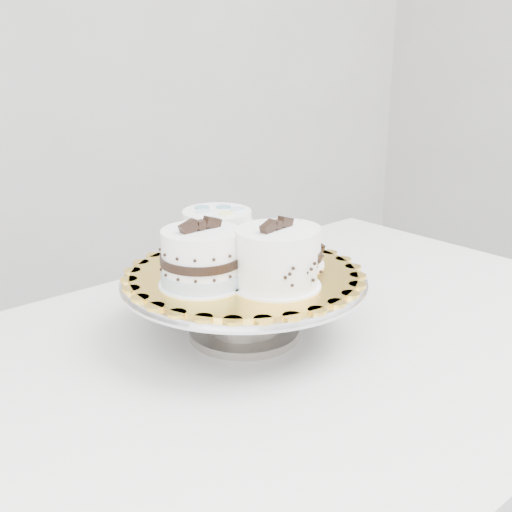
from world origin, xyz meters
TOP-DOWN VIEW (x-y plane):
  - table at (-0.13, 0.12)m, footprint 1.23×0.90m
  - cake_stand at (-0.19, 0.17)m, footprint 0.35×0.35m
  - cake_board at (-0.19, 0.17)m, footprint 0.43×0.43m
  - cake_swirl at (-0.18, 0.10)m, footprint 0.13×0.13m
  - cake_banded at (-0.26, 0.16)m, footprint 0.12×0.12m
  - cake_dots at (-0.19, 0.24)m, footprint 0.13×0.13m
  - cake_ribbon at (-0.12, 0.16)m, footprint 0.12×0.12m

SIDE VIEW (x-z plane):
  - table at x=-0.13m, z-range 0.29..1.04m
  - cake_stand at x=-0.19m, z-range 0.77..0.86m
  - cake_board at x=-0.19m, z-range 0.85..0.85m
  - cake_ribbon at x=-0.12m, z-range 0.85..0.91m
  - cake_banded at x=-0.26m, z-range 0.84..0.93m
  - cake_swirl at x=-0.18m, z-range 0.84..0.94m
  - cake_dots at x=-0.19m, z-range 0.85..0.93m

